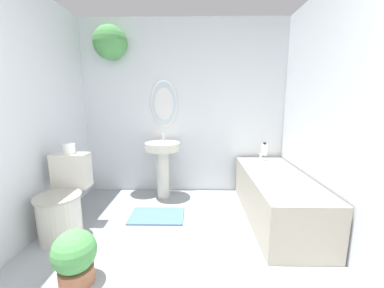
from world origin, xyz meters
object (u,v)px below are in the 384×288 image
at_px(pedestal_sink, 163,159).
at_px(bathtub, 276,196).
at_px(toilet, 63,204).
at_px(shampoo_bottle, 264,149).
at_px(toilet_paper_roll, 69,149).
at_px(potted_plant, 75,256).

distance_m(pedestal_sink, bathtub, 1.49).
height_order(toilet, bathtub, toilet).
relative_size(toilet, pedestal_sink, 0.90).
bearing_deg(bathtub, toilet, -170.66).
xyz_separation_m(bathtub, shampoo_bottle, (0.02, 0.61, 0.40)).
height_order(bathtub, toilet_paper_roll, toilet_paper_roll).
bearing_deg(pedestal_sink, toilet_paper_roll, -139.70).
distance_m(toilet, potted_plant, 0.77).
xyz_separation_m(toilet, bathtub, (2.20, 0.36, -0.05)).
bearing_deg(shampoo_bottle, toilet_paper_roll, -160.94).
height_order(potted_plant, toilet_paper_roll, toilet_paper_roll).
height_order(shampoo_bottle, potted_plant, shampoo_bottle).
height_order(toilet, potted_plant, toilet).
xyz_separation_m(toilet, potted_plant, (0.43, -0.63, -0.11)).
relative_size(shampoo_bottle, toilet_paper_roll, 1.56).
height_order(pedestal_sink, potted_plant, pedestal_sink).
distance_m(bathtub, toilet_paper_roll, 2.27).
height_order(toilet, toilet_paper_roll, toilet_paper_roll).
relative_size(bathtub, shampoo_bottle, 9.20).
distance_m(bathtub, potted_plant, 2.03).
bearing_deg(toilet, shampoo_bottle, 23.71).
height_order(pedestal_sink, toilet_paper_roll, toilet_paper_roll).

